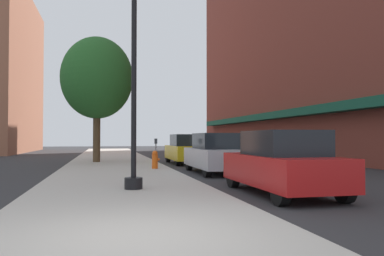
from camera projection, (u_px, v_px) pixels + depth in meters
ground_plane at (180, 162)px, 23.81m from camera, size 90.00×90.00×0.00m
sidewalk_slab at (113, 161)px, 23.91m from camera, size 4.80×50.00×0.12m
building_right_brick at (309, 8)px, 30.39m from camera, size 6.80×40.00×23.12m
lamppost at (134, 73)px, 10.40m from camera, size 0.48×0.48×5.90m
fire_hydrant at (155, 159)px, 17.10m from camera, size 0.33×0.26×0.79m
parking_meter_near at (156, 148)px, 19.85m from camera, size 0.14×0.09×1.31m
tree_near at (97, 78)px, 21.97m from camera, size 4.00×4.00×7.02m
car_red at (282, 163)px, 10.13m from camera, size 1.80×4.30×1.66m
car_silver at (216, 154)px, 16.16m from camera, size 1.80×4.30×1.66m
car_yellow at (186, 149)px, 21.99m from camera, size 1.80×4.30×1.66m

